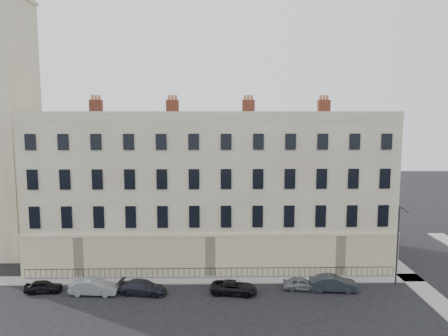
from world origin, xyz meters
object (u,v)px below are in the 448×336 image
Objects in this scene: car_d at (234,287)px; car_e at (301,284)px; car_f at (333,283)px; streetlamp at (398,242)px; car_c at (143,287)px; car_b at (94,287)px; car_a at (44,286)px.

car_e is at bearing -74.28° from car_d.
streetlamp reaches higher than car_f.
car_c is 1.03× the size of car_d.
car_b is at bearing 95.92° from car_f.
car_f is at bearing -165.15° from streetlamp.
car_c is 1.00× the size of car_f.
car_c is at bearing 97.38° from car_e.
car_a is at bearing 96.78° from car_d.
car_d reaches higher than car_e.
car_c is (4.23, 0.01, -0.08)m from car_b.
car_b reaches higher than car_e.
car_b is 0.56× the size of streetlamp.
car_b reaches higher than car_c.
car_e is 2.79m from car_f.
car_d is at bearing 101.70° from car_e.
car_c is 1.27× the size of car_e.
car_b is at bearing 98.37° from car_d.
car_f is at bearing -94.91° from car_a.
car_b is at bearing -100.82° from car_a.
car_d is at bearing -96.62° from car_a.
car_c is (8.80, -0.49, 0.06)m from car_a.
car_f reaches higher than car_d.
car_a is at bearing -173.76° from streetlamp.
car_d is (7.91, -0.10, -0.04)m from car_c.
car_c is at bearing 98.07° from car_d.
car_b is 0.99× the size of car_c.
car_d is at bearing -80.97° from car_c.
car_a is at bearing 88.08° from car_b.
car_e is (6.05, 0.73, -0.01)m from car_d.
car_f reaches higher than car_c.
car_c is 7.91m from car_d.
car_a is 4.59m from car_b.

